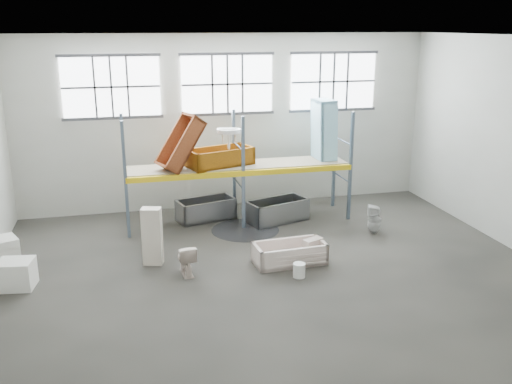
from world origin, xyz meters
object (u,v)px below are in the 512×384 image
object	(u,v)px
rust_tub_flat	(220,157)
carton_near	(17,274)
steel_tub_right	(277,211)
bucket	(299,270)
toilet_beige	(186,259)
cistern_tall	(152,236)
toilet_white	(374,219)
blue_tub_upright	(324,130)
bathtub_beige	(290,253)
steel_tub_left	(206,209)

from	to	relation	value
rust_tub_flat	carton_near	world-z (taller)	rust_tub_flat
steel_tub_right	bucket	size ratio (longest dim) A/B	5.33
toilet_beige	steel_tub_right	distance (m)	4.03
toilet_beige	rust_tub_flat	xyz separation A→B (m)	(1.34, 3.18, 1.48)
rust_tub_flat	bucket	xyz separation A→B (m)	(1.00, -3.92, -1.66)
toilet_beige	steel_tub_right	xyz separation A→B (m)	(2.86, 2.84, -0.04)
cistern_tall	steel_tub_right	distance (m)	4.13
toilet_white	blue_tub_upright	xyz separation A→B (m)	(-0.74, 1.96, 2.01)
bathtub_beige	carton_near	xyz separation A→B (m)	(-5.84, 0.14, 0.06)
steel_tub_right	carton_near	distance (m)	6.88
cistern_tall	bucket	distance (m)	3.37
cistern_tall	blue_tub_upright	xyz separation A→B (m)	(4.97, 2.58, 1.73)
toilet_beige	bucket	world-z (taller)	toilet_beige
toilet_white	blue_tub_upright	distance (m)	2.90
steel_tub_left	rust_tub_flat	size ratio (longest dim) A/B	0.90
steel_tub_left	blue_tub_upright	size ratio (longest dim) A/B	0.92
toilet_beige	carton_near	xyz separation A→B (m)	(-3.47, 0.16, -0.05)
bathtub_beige	steel_tub_left	size ratio (longest dim) A/B	1.03
blue_tub_upright	bucket	size ratio (longest dim) A/B	5.52
bathtub_beige	steel_tub_left	bearing A→B (deg)	108.56
bathtub_beige	carton_near	bearing A→B (deg)	175.29
bathtub_beige	cistern_tall	size ratio (longest dim) A/B	1.22
cistern_tall	toilet_white	size ratio (longest dim) A/B	1.74
toilet_white	bucket	world-z (taller)	toilet_white
cistern_tall	bucket	size ratio (longest dim) A/B	4.27
toilet_beige	blue_tub_upright	bearing A→B (deg)	-147.44
toilet_beige	carton_near	world-z (taller)	toilet_beige
bathtub_beige	rust_tub_flat	distance (m)	3.67
toilet_beige	cistern_tall	xyz separation A→B (m)	(-0.66, 0.71, 0.32)
toilet_beige	cistern_tall	size ratio (longest dim) A/B	0.52
rust_tub_flat	carton_near	xyz separation A→B (m)	(-4.82, -3.02, -1.52)
blue_tub_upright	bucket	bearing A→B (deg)	-116.11
toilet_white	steel_tub_left	distance (m)	4.60
bathtub_beige	blue_tub_upright	size ratio (longest dim) A/B	0.94
steel_tub_left	steel_tub_right	world-z (taller)	steel_tub_right
bathtub_beige	cistern_tall	distance (m)	3.13
steel_tub_left	blue_tub_upright	world-z (taller)	blue_tub_upright
bathtub_beige	rust_tub_flat	world-z (taller)	rust_tub_flat
bucket	blue_tub_upright	bearing A→B (deg)	63.89
toilet_white	bucket	size ratio (longest dim) A/B	2.46
bathtub_beige	bucket	xyz separation A→B (m)	(-0.02, -0.76, -0.08)
cistern_tall	toilet_white	distance (m)	5.75
toilet_white	bucket	distance (m)	3.42
cistern_tall	toilet_white	xyz separation A→B (m)	(5.71, 0.62, -0.28)
rust_tub_flat	carton_near	size ratio (longest dim) A/B	2.52
blue_tub_upright	toilet_white	bearing A→B (deg)	-69.30
cistern_tall	steel_tub_left	distance (m)	3.23
bucket	toilet_beige	bearing A→B (deg)	162.54
bathtub_beige	blue_tub_upright	world-z (taller)	blue_tub_upright
toilet_beige	steel_tub_right	bearing A→B (deg)	-140.01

